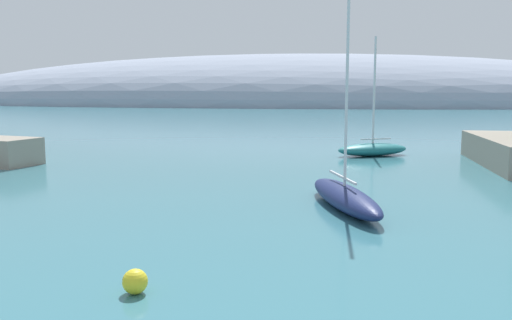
% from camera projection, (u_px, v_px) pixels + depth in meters
% --- Properties ---
extents(distant_ridge, '(281.59, 87.94, 35.77)m').
position_uv_depth(distant_ridge, '(285.00, 104.00, 193.30)').
color(distant_ridge, '#8E99AD').
rests_on(distant_ridge, ground).
extents(sailboat_teal_mid_mooring, '(6.65, 4.90, 9.87)m').
position_uv_depth(sailboat_teal_mid_mooring, '(373.00, 148.00, 44.67)').
color(sailboat_teal_mid_mooring, '#1E6B70').
rests_on(sailboat_teal_mid_mooring, water).
extents(sailboat_navy_outer_mooring, '(4.31, 8.55, 10.89)m').
position_uv_depth(sailboat_navy_outer_mooring, '(344.00, 196.00, 25.04)').
color(sailboat_navy_outer_mooring, navy).
rests_on(sailboat_navy_outer_mooring, water).
extents(mooring_buoy_yellow, '(0.70, 0.70, 0.70)m').
position_uv_depth(mooring_buoy_yellow, '(135.00, 282.00, 14.61)').
color(mooring_buoy_yellow, yellow).
rests_on(mooring_buoy_yellow, water).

